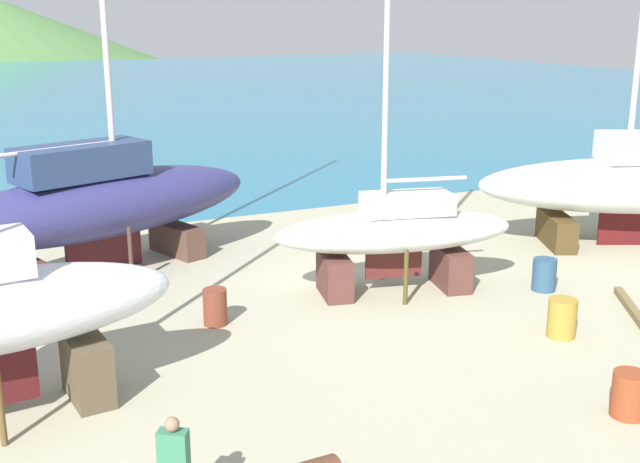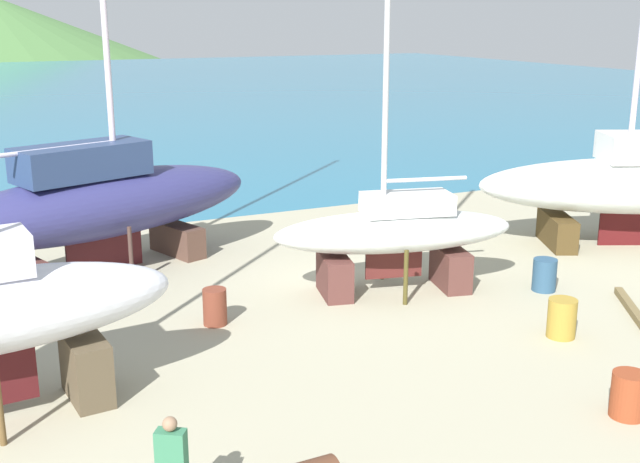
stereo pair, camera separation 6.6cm
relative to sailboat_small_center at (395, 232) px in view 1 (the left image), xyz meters
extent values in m
plane|color=#A8A287|center=(-1.39, -1.09, -1.66)|extent=(43.07, 43.07, 0.00)
cube|color=teal|center=(-1.39, 66.16, -1.66)|extent=(154.37, 112.96, 0.01)
cube|color=brown|center=(-8.60, -2.94, -1.02)|extent=(0.85, 1.54, 1.27)
cube|color=#562F2B|center=(-1.62, 0.37, -1.11)|extent=(1.02, 1.66, 1.09)
cube|color=#54302A|center=(1.58, -0.36, -1.11)|extent=(1.02, 1.66, 1.09)
cylinder|color=#4A421C|center=(-0.26, -1.03, -0.92)|extent=(0.12, 0.12, 1.47)
cylinder|color=#44411A|center=(0.21, 1.04, -0.92)|extent=(0.12, 0.12, 1.47)
ellipsoid|color=silver|center=(-0.02, 0.01, 0.03)|extent=(6.83, 3.33, 1.08)
cube|color=#52201D|center=(-0.02, 0.01, -0.89)|extent=(1.55, 0.43, 0.76)
cube|color=silver|center=(0.30, -0.07, 0.79)|extent=(2.56, 1.65, 0.54)
cylinder|color=#B7BABD|center=(-0.34, 0.08, 5.23)|extent=(0.15, 0.15, 9.43)
cylinder|color=silver|center=(0.78, -0.18, 1.42)|extent=(2.27, 0.61, 0.11)
cube|color=#49371B|center=(7.06, 1.66, -1.15)|extent=(1.60, 2.43, 1.02)
cylinder|color=#4B3027|center=(10.12, 2.05, -0.84)|extent=(0.12, 0.12, 1.64)
cube|color=#4B1213|center=(9.46, 0.58, -1.17)|extent=(2.34, 1.11, 1.24)
cube|color=brown|center=(-4.44, 5.91, -1.18)|extent=(1.36, 2.22, 0.96)
cube|color=#562F2A|center=(-9.20, 4.23, -1.18)|extent=(1.36, 2.22, 0.96)
cylinder|color=#4F341B|center=(-7.30, 6.44, -0.84)|extent=(0.12, 0.12, 1.63)
cylinder|color=#44302B|center=(-6.34, 3.70, -0.84)|extent=(0.12, 0.12, 1.63)
ellipsoid|color=navy|center=(-6.82, 5.07, 0.35)|extent=(10.39, 5.85, 1.90)
cube|color=#49191B|center=(-6.82, 5.07, -1.27)|extent=(2.31, 0.88, 1.33)
cube|color=navy|center=(-7.29, 4.90, 1.68)|extent=(3.95, 2.70, 0.95)
cylinder|color=silver|center=(-8.01, 4.65, 2.11)|extent=(3.37, 1.30, 0.13)
cube|color=#347350|center=(-8.08, -7.53, -0.46)|extent=(0.50, 0.44, 0.60)
sphere|color=#8E6C51|center=(-8.08, -7.53, -0.05)|extent=(0.22, 0.22, 0.22)
cylinder|color=brown|center=(-5.16, -0.28, -1.21)|extent=(0.77, 0.77, 0.90)
cylinder|color=#2A4C69|center=(3.74, -1.67, -1.21)|extent=(0.86, 0.86, 0.89)
cylinder|color=olive|center=(1.94, -4.42, -1.19)|extent=(0.74, 0.74, 0.93)
cylinder|color=brown|center=(0.45, -7.94, -1.22)|extent=(0.91, 0.91, 0.87)
cube|color=brown|center=(4.61, -4.02, -1.57)|extent=(1.79, 2.73, 0.18)
camera|label=1|loc=(-10.48, -17.71, 5.60)|focal=44.54mm
camera|label=2|loc=(-10.42, -17.74, 5.60)|focal=44.54mm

